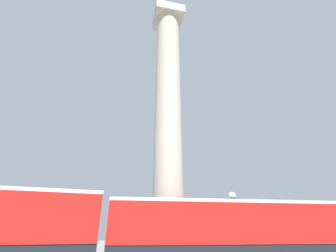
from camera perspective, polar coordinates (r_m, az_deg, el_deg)
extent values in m
cylinder|color=#ADA593|center=(16.99, 0.00, 4.96)|extent=(1.94, 1.94, 18.39)
cube|color=#ADA593|center=(23.40, 0.00, 25.78)|extent=(2.62, 2.62, 0.90)
sphere|color=brown|center=(24.14, 0.00, 27.18)|extent=(0.98, 0.98, 0.98)
cube|color=black|center=(10.65, 17.32, -27.99)|extent=(10.37, 3.35, 0.55)
cube|color=red|center=(10.64, 16.59, -22.72)|extent=(10.37, 3.40, 1.42)
cube|color=silver|center=(10.69, 16.05, -18.62)|extent=(10.37, 3.40, 0.12)
cone|color=brown|center=(19.12, -33.61, -16.67)|extent=(1.18, 1.01, 1.12)
cylinder|color=brown|center=(19.02, -36.22, -14.43)|extent=(0.36, 0.36, 0.90)
sphere|color=brown|center=(19.09, -35.76, -12.73)|extent=(0.28, 0.28, 0.28)
cylinder|color=brown|center=(19.28, -35.97, -20.91)|extent=(0.20, 0.20, 1.09)
cylinder|color=brown|center=(18.70, -35.69, -20.97)|extent=(0.20, 0.20, 1.09)
cylinder|color=black|center=(14.23, 17.38, -27.20)|extent=(0.14, 0.14, 4.86)
sphere|color=white|center=(14.35, 15.97, -16.67)|extent=(0.43, 0.43, 0.43)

